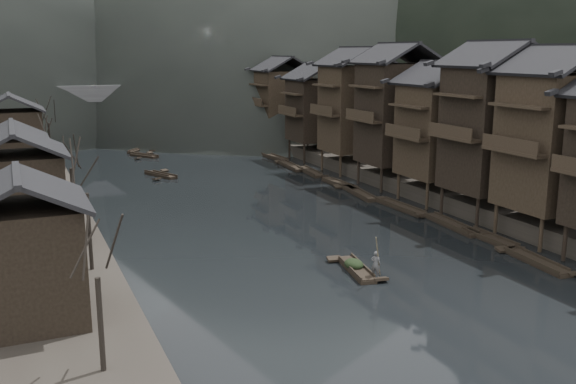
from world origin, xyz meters
TOP-DOWN VIEW (x-y plane):
  - water at (0.00, 0.00)m, footprint 300.00×300.00m
  - right_bank at (35.00, 40.00)m, footprint 40.00×200.00m
  - stilt_houses at (17.28, 18.71)m, footprint 9.00×67.60m
  - left_houses at (-20.50, 20.12)m, footprint 8.10×53.20m
  - bare_trees at (-17.00, 18.42)m, footprint 3.51×61.21m
  - moored_sampans at (12.05, 24.78)m, footprint 3.01×65.82m
  - midriver_boats at (-1.98, 53.10)m, footprint 12.05×35.99m
  - stone_bridge at (-0.00, 72.00)m, footprint 40.00×6.00m
  - hero_sampan at (-0.24, -1.80)m, footprint 2.01×5.54m
  - cargo_heap at (-0.29, -1.55)m, footprint 1.20×1.58m
  - boatman at (0.10, -3.69)m, footprint 0.74×0.74m
  - bamboo_pole at (0.30, -3.69)m, footprint 1.72×1.97m

SIDE VIEW (x-z plane):
  - water at x=0.00m, z-range 0.00..0.00m
  - moored_sampans at x=12.05m, z-range -0.03..0.44m
  - hero_sampan at x=-0.24m, z-range -0.02..0.42m
  - midriver_boats at x=-1.98m, z-range -0.02..0.43m
  - cargo_heap at x=-0.29m, z-range 0.44..1.16m
  - right_bank at x=35.00m, z-range 0.00..1.80m
  - boatman at x=0.10m, z-range 0.44..2.17m
  - bamboo_pole at x=0.30m, z-range 2.17..5.98m
  - stone_bridge at x=0.00m, z-range 0.61..9.61m
  - left_houses at x=-20.50m, z-range 1.30..10.02m
  - bare_trees at x=-17.00m, z-range 2.58..9.59m
  - stilt_houses at x=17.28m, z-range 1.26..16.77m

